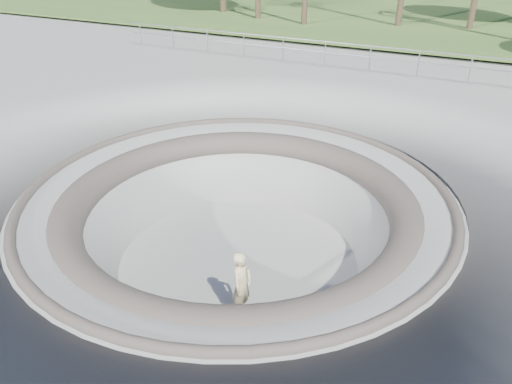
# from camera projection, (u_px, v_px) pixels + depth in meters

# --- Properties ---
(ground) EXTENTS (180.00, 180.00, 0.00)m
(ground) POSITION_uv_depth(u_px,v_px,m) (237.00, 194.00, 11.90)
(ground) COLOR gray
(ground) RESTS_ON ground
(skate_bowl) EXTENTS (14.00, 14.00, 4.10)m
(skate_bowl) POSITION_uv_depth(u_px,v_px,m) (239.00, 257.00, 12.77)
(skate_bowl) COLOR gray
(skate_bowl) RESTS_ON ground
(grass_strip) EXTENTS (180.00, 36.00, 0.12)m
(grass_strip) POSITION_uv_depth(u_px,v_px,m) (442.00, 3.00, 38.67)
(grass_strip) COLOR #395823
(grass_strip) RESTS_ON ground
(distant_hills) EXTENTS (103.20, 45.00, 28.60)m
(distant_hills) POSITION_uv_depth(u_px,v_px,m) (493.00, 45.00, 58.97)
(distant_hills) COLOR brown
(distant_hills) RESTS_ON ground
(safety_railing) EXTENTS (25.00, 0.06, 1.03)m
(safety_railing) POSITION_uv_depth(u_px,v_px,m) (370.00, 58.00, 21.06)
(safety_railing) COLOR gray
(safety_railing) RESTS_ON ground
(skateboard) EXTENTS (0.85, 0.25, 0.09)m
(skateboard) POSITION_uv_depth(u_px,v_px,m) (242.00, 314.00, 10.89)
(skateboard) COLOR olive
(skateboard) RESTS_ON ground
(skater) EXTENTS (0.40, 0.59, 1.59)m
(skater) POSITION_uv_depth(u_px,v_px,m) (242.00, 285.00, 10.50)
(skater) COLOR beige
(skater) RESTS_ON skateboard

